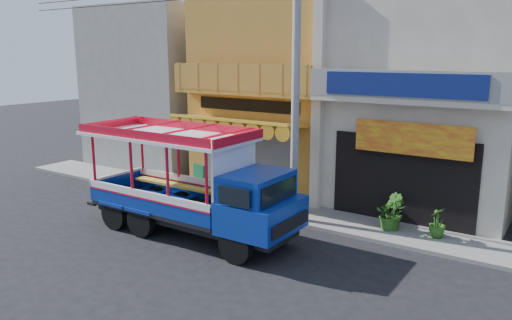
{
  "coord_description": "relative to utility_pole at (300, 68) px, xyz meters",
  "views": [
    {
      "loc": [
        6.67,
        -10.42,
        5.48
      ],
      "look_at": [
        -1.96,
        2.5,
        2.13
      ],
      "focal_mm": 35.0,
      "sensor_mm": 36.0,
      "label": 1
    }
  ],
  "objects": [
    {
      "name": "ground",
      "position": [
        0.85,
        -3.3,
        -5.03
      ],
      "size": [
        90.0,
        90.0,
        0.0
      ],
      "primitive_type": "plane",
      "color": "black",
      "rests_on": "ground"
    },
    {
      "name": "potted_plant_b",
      "position": [
        2.9,
        0.81,
        -4.35
      ],
      "size": [
        0.77,
        0.8,
        1.13
      ],
      "primitive_type": "imported",
      "rotation": [
        0.0,
        0.0,
        2.2
      ],
      "color": "#265518",
      "rests_on": "sidewalk"
    },
    {
      "name": "potted_plant_a",
      "position": [
        2.82,
        0.77,
        -4.42
      ],
      "size": [
        1.14,
        1.09,
        0.98
      ],
      "primitive_type": "imported",
      "rotation": [
        0.0,
        0.0,
        0.48
      ],
      "color": "#265518",
      "rests_on": "sidewalk"
    },
    {
      "name": "shophouse_left",
      "position": [
        -3.15,
        4.66,
        -0.92
      ],
      "size": [
        6.0,
        7.5,
        8.24
      ],
      "color": "#AC8026",
      "rests_on": "ground"
    },
    {
      "name": "filler_building_left",
      "position": [
        -10.15,
        4.7,
        -1.23
      ],
      "size": [
        6.0,
        6.0,
        7.6
      ],
      "primitive_type": "cube",
      "color": "gray",
      "rests_on": "ground"
    },
    {
      "name": "songthaew_truck",
      "position": [
        -1.67,
        -2.78,
        -3.44
      ],
      "size": [
        7.1,
        2.43,
        3.31
      ],
      "color": "black",
      "rests_on": "ground"
    },
    {
      "name": "party_pilaster",
      "position": [
        -0.15,
        1.55,
        -1.03
      ],
      "size": [
        0.35,
        0.3,
        8.0
      ],
      "primitive_type": "cube",
      "color": "#B6AA95",
      "rests_on": "ground"
    },
    {
      "name": "shophouse_right",
      "position": [
        2.85,
        4.66,
        -0.93
      ],
      "size": [
        6.0,
        6.75,
        8.24
      ],
      "color": "#B6AA95",
      "rests_on": "ground"
    },
    {
      "name": "green_sign",
      "position": [
        -4.79,
        0.74,
        -4.44
      ],
      "size": [
        0.72,
        0.5,
        1.11
      ],
      "color": "black",
      "rests_on": "sidewalk"
    },
    {
      "name": "potted_plant_c",
      "position": [
        4.21,
        0.89,
        -4.46
      ],
      "size": [
        0.57,
        0.57,
        0.91
      ],
      "primitive_type": "imported",
      "rotation": [
        0.0,
        0.0,
        4.59
      ],
      "color": "#265518",
      "rests_on": "sidewalk"
    },
    {
      "name": "utility_pole",
      "position": [
        0.0,
        0.0,
        0.0
      ],
      "size": [
        28.0,
        0.26,
        9.0
      ],
      "color": "gray",
      "rests_on": "ground"
    },
    {
      "name": "sidewalk",
      "position": [
        0.85,
        0.7,
        -4.97
      ],
      "size": [
        30.0,
        2.0,
        0.12
      ],
      "primitive_type": "cube",
      "color": "slate",
      "rests_on": "ground"
    }
  ]
}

